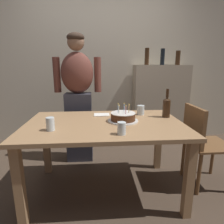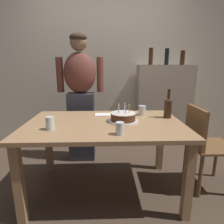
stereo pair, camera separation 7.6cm
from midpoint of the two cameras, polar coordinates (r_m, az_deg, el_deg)
name	(u,v)px [view 2 (the right image)]	position (r m, az deg, el deg)	size (l,w,h in m)	color
ground_plane	(105,190)	(2.18, -0.98, -22.10)	(10.00, 10.00, 0.00)	#47382B
back_wall	(105,64)	(3.32, -1.57, 14.18)	(5.20, 0.10, 2.60)	beige
dining_table	(105,132)	(1.88, -1.07, -5.96)	(1.50, 0.96, 0.74)	#A37A51
birthday_cake	(123,117)	(1.87, 4.49, -1.61)	(0.30, 0.30, 0.17)	white
water_glass_near	(50,123)	(1.70, -16.77, -3.22)	(0.07, 0.07, 0.11)	silver
water_glass_far	(120,128)	(1.52, 3.76, -4.90)	(0.07, 0.07, 0.10)	silver
water_glass_side	(142,110)	(2.14, 9.92, 0.48)	(0.08, 0.08, 0.10)	silver
wine_bottle	(168,107)	(2.08, 17.30, 1.40)	(0.08, 0.08, 0.30)	#382314
napkin_stack	(103,115)	(2.12, -1.76, -0.78)	(0.17, 0.13, 0.01)	white
person_man_bearded	(81,97)	(2.55, -8.48, 4.56)	(0.61, 0.27, 1.66)	#33333D
dining_chair	(203,141)	(2.22, 26.45, -7.79)	(0.42, 0.42, 0.87)	brown
shelf_cabinet	(164,104)	(3.31, 15.75, 2.31)	(0.89, 0.30, 1.54)	tan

